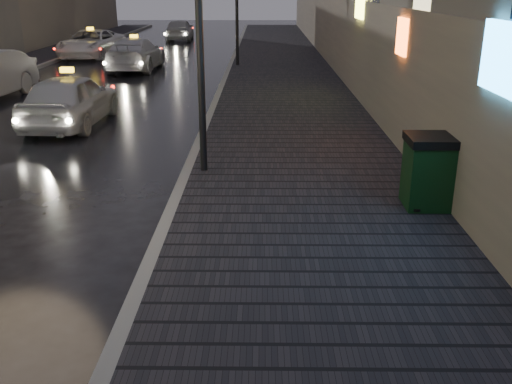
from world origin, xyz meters
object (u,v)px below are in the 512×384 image
(taxi_far, at_px, (92,44))
(taxi_near, at_px, (70,99))
(trash_bin, at_px, (429,171))
(taxi_mid, at_px, (135,54))
(car_far, at_px, (180,30))

(taxi_far, bearing_deg, taxi_near, -69.77)
(trash_bin, height_order, taxi_mid, taxi_mid)
(trash_bin, relative_size, taxi_near, 0.29)
(taxi_far, bearing_deg, car_far, 76.92)
(trash_bin, relative_size, car_far, 0.28)
(taxi_far, xyz_separation_m, car_far, (3.39, 9.60, 0.02))
(taxi_mid, height_order, car_far, car_far)
(taxi_mid, xyz_separation_m, car_far, (0.03, 14.44, 0.02))
(trash_bin, xyz_separation_m, taxi_near, (-8.03, 6.38, -0.04))
(taxi_mid, height_order, taxi_far, taxi_mid)
(taxi_near, bearing_deg, trash_bin, 143.35)
(trash_bin, height_order, car_far, car_far)
(taxi_mid, relative_size, car_far, 1.14)
(car_far, bearing_deg, trash_bin, 102.46)
(taxi_near, xyz_separation_m, car_far, (-0.50, 25.32, 0.01))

